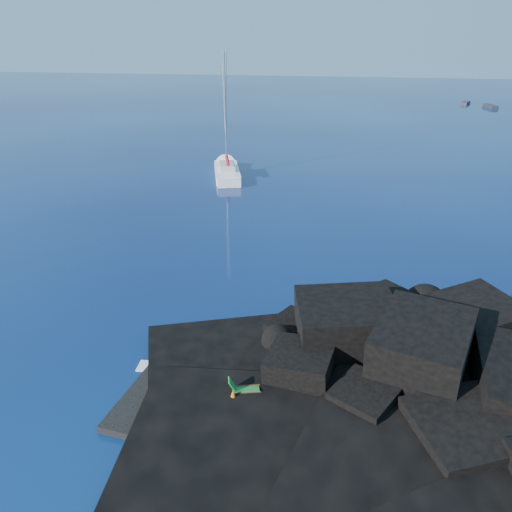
{
  "coord_description": "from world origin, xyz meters",
  "views": [
    {
      "loc": [
        9.65,
        -16.67,
        15.4
      ],
      "look_at": [
        3.85,
        12.97,
        2.0
      ],
      "focal_mm": 35.0,
      "sensor_mm": 36.0,
      "label": 1
    }
  ],
  "objects_px": {
    "sunbather": "(204,390)",
    "distant_boat_b": "(490,108)",
    "marker_cone": "(233,396)",
    "sailboat": "(227,176)",
    "deck_chair": "(246,386)",
    "distant_boat_a": "(465,104)"
  },
  "relations": [
    {
      "from": "sailboat",
      "to": "distant_boat_a",
      "type": "height_order",
      "value": "sailboat"
    },
    {
      "from": "sunbather",
      "to": "marker_cone",
      "type": "xyz_separation_m",
      "value": [
        1.45,
        -0.28,
        0.14
      ]
    },
    {
      "from": "sailboat",
      "to": "sunbather",
      "type": "height_order",
      "value": "sailboat"
    },
    {
      "from": "marker_cone",
      "to": "distant_boat_b",
      "type": "relative_size",
      "value": 0.12
    },
    {
      "from": "sunbather",
      "to": "distant_boat_b",
      "type": "relative_size",
      "value": 0.35
    },
    {
      "from": "marker_cone",
      "to": "distant_boat_a",
      "type": "xyz_separation_m",
      "value": [
        30.24,
        115.95,
        -0.66
      ]
    },
    {
      "from": "marker_cone",
      "to": "distant_boat_b",
      "type": "distance_m",
      "value": 115.75
    },
    {
      "from": "sailboat",
      "to": "sunbather",
      "type": "bearing_deg",
      "value": -94.4
    },
    {
      "from": "sailboat",
      "to": "marker_cone",
      "type": "height_order",
      "value": "sailboat"
    },
    {
      "from": "sunbather",
      "to": "marker_cone",
      "type": "distance_m",
      "value": 1.49
    },
    {
      "from": "deck_chair",
      "to": "marker_cone",
      "type": "distance_m",
      "value": 0.75
    },
    {
      "from": "sunbather",
      "to": "deck_chair",
      "type": "bearing_deg",
      "value": -1.86
    },
    {
      "from": "deck_chair",
      "to": "sailboat",
      "type": "bearing_deg",
      "value": 89.37
    },
    {
      "from": "sailboat",
      "to": "deck_chair",
      "type": "bearing_deg",
      "value": -91.64
    },
    {
      "from": "distant_boat_a",
      "to": "sunbather",
      "type": "bearing_deg",
      "value": -85.15
    },
    {
      "from": "marker_cone",
      "to": "sailboat",
      "type": "bearing_deg",
      "value": 104.51
    },
    {
      "from": "deck_chair",
      "to": "marker_cone",
      "type": "height_order",
      "value": "deck_chair"
    },
    {
      "from": "deck_chair",
      "to": "distant_boat_b",
      "type": "xyz_separation_m",
      "value": [
        34.35,
        109.82,
        -0.83
      ]
    },
    {
      "from": "sunbather",
      "to": "distant_boat_b",
      "type": "bearing_deg",
      "value": 61.21
    },
    {
      "from": "deck_chair",
      "to": "marker_cone",
      "type": "relative_size",
      "value": 2.26
    },
    {
      "from": "sailboat",
      "to": "sunbather",
      "type": "distance_m",
      "value": 39.84
    },
    {
      "from": "sailboat",
      "to": "distant_boat_b",
      "type": "distance_m",
      "value": 84.22
    }
  ]
}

